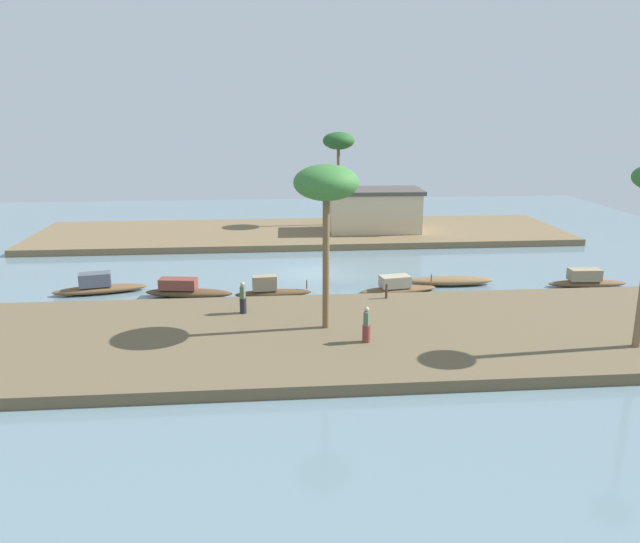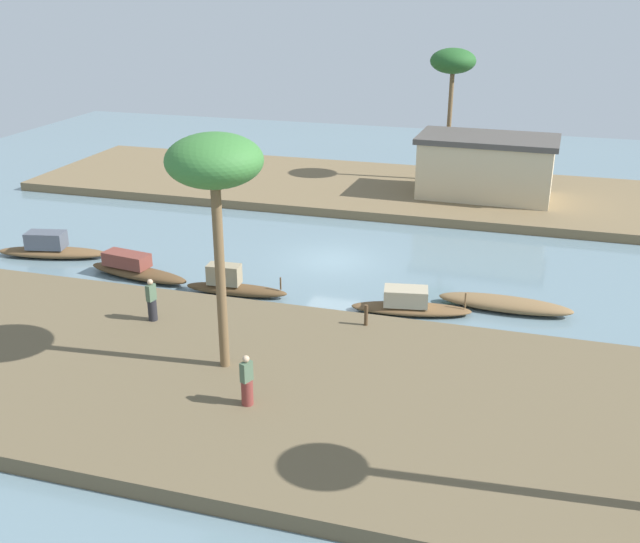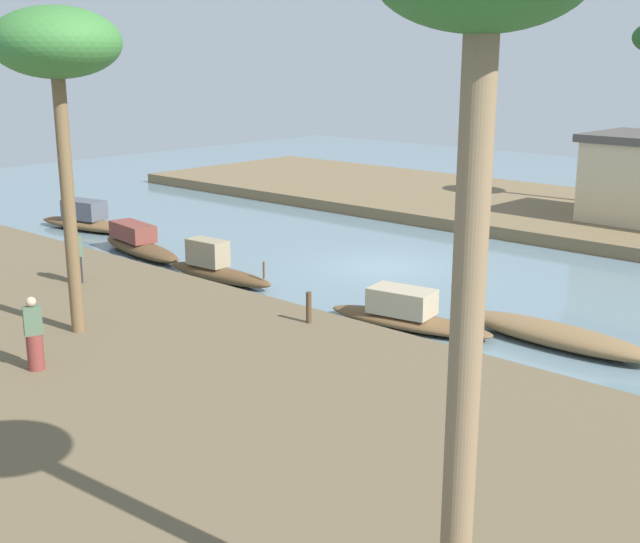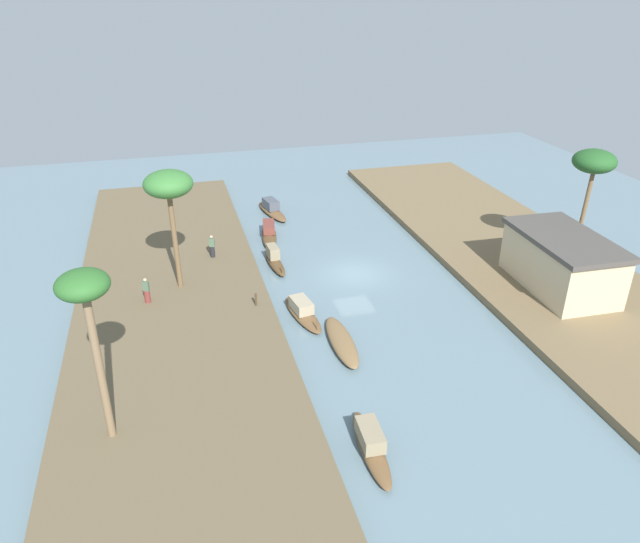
% 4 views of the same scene
% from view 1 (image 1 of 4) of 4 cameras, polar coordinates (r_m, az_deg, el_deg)
% --- Properties ---
extents(river_water, '(68.29, 68.29, 0.00)m').
position_cam_1_polar(river_water, '(40.75, -0.58, -0.17)').
color(river_water, slate).
rests_on(river_water, ground).
extents(riverbank_left, '(43.86, 11.60, 0.50)m').
position_cam_1_polar(riverbank_left, '(29.09, 1.35, -5.94)').
color(riverbank_left, brown).
rests_on(riverbank_left, ground).
extents(riverbank_right, '(43.86, 11.60, 0.50)m').
position_cam_1_polar(riverbank_right, '(52.56, -1.65, 3.54)').
color(riverbank_right, brown).
rests_on(riverbank_right, ground).
extents(sampan_midstream, '(4.43, 1.14, 1.30)m').
position_cam_1_polar(sampan_midstream, '(35.63, -4.54, -1.72)').
color(sampan_midstream, brown).
rests_on(sampan_midstream, river_water).
extents(sampan_upstream_small, '(4.85, 1.93, 1.04)m').
position_cam_1_polar(sampan_upstream_small, '(36.70, 7.08, -1.40)').
color(sampan_upstream_small, brown).
rests_on(sampan_upstream_small, river_water).
extents(sampan_downstream_large, '(5.30, 1.42, 0.54)m').
position_cam_1_polar(sampan_downstream_large, '(38.89, 11.86, -0.83)').
color(sampan_downstream_large, brown).
rests_on(sampan_downstream_large, river_water).
extents(sampan_near_left_bank, '(5.42, 2.23, 1.23)m').
position_cam_1_polar(sampan_near_left_bank, '(38.57, -19.63, -1.29)').
color(sampan_near_left_bank, brown).
rests_on(sampan_near_left_bank, river_water).
extents(sampan_with_red_awning, '(5.16, 1.86, 1.09)m').
position_cam_1_polar(sampan_with_red_awning, '(36.45, -12.21, -1.69)').
color(sampan_with_red_awning, brown).
rests_on(sampan_with_red_awning, river_water).
extents(sampan_foreground, '(4.84, 1.19, 1.12)m').
position_cam_1_polar(sampan_foreground, '(40.91, 23.23, -0.74)').
color(sampan_foreground, brown).
rests_on(sampan_foreground, river_water).
extents(person_on_near_bank, '(0.40, 0.41, 1.63)m').
position_cam_1_polar(person_on_near_bank, '(31.47, -7.08, -2.59)').
color(person_on_near_bank, '#232328').
rests_on(person_on_near_bank, riverbank_left).
extents(person_by_mooring, '(0.46, 0.46, 1.62)m').
position_cam_1_polar(person_by_mooring, '(27.55, 4.28, -5.13)').
color(person_by_mooring, brown).
rests_on(person_by_mooring, riverbank_left).
extents(mooring_post, '(0.14, 0.14, 0.80)m').
position_cam_1_polar(mooring_post, '(33.89, 6.11, -1.80)').
color(mooring_post, '#4C3823').
rests_on(mooring_post, riverbank_left).
extents(palm_tree_left_near, '(2.94, 2.94, 7.63)m').
position_cam_1_polar(palm_tree_left_near, '(27.89, 0.57, 7.84)').
color(palm_tree_left_near, brown).
rests_on(palm_tree_left_near, riverbank_left).
extents(palm_tree_right_tall, '(2.73, 2.73, 8.01)m').
position_cam_1_polar(palm_tree_right_tall, '(54.40, 1.72, 11.72)').
color(palm_tree_right_tall, brown).
rests_on(palm_tree_right_tall, riverbank_right).
extents(riverside_building, '(7.97, 4.66, 3.49)m').
position_cam_1_polar(riverside_building, '(52.28, 4.97, 5.67)').
color(riverside_building, beige).
rests_on(riverside_building, riverbank_right).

